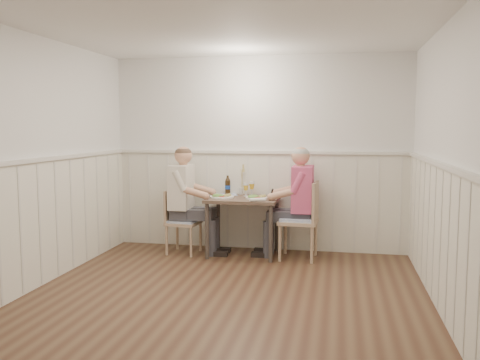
{
  "coord_description": "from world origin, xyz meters",
  "views": [
    {
      "loc": [
        1.07,
        -4.52,
        1.66
      ],
      "look_at": [
        -0.14,
        1.64,
        1.0
      ],
      "focal_mm": 38.0,
      "sensor_mm": 36.0,
      "label": 1
    }
  ],
  "objects": [
    {
      "name": "ground_plane",
      "position": [
        0.0,
        0.0,
        0.0
      ],
      "size": [
        4.5,
        4.5,
        0.0
      ],
      "primitive_type": "plane",
      "color": "#492D1F"
    },
    {
      "name": "room_shell",
      "position": [
        0.0,
        0.0,
        1.52
      ],
      "size": [
        4.04,
        4.54,
        2.6
      ],
      "color": "white",
      "rests_on": "ground"
    },
    {
      "name": "wainscot",
      "position": [
        0.0,
        0.69,
        0.69
      ],
      "size": [
        4.0,
        4.49,
        1.34
      ],
      "color": "silver",
      "rests_on": "ground"
    },
    {
      "name": "dining_table",
      "position": [
        -0.14,
        1.84,
        0.65
      ],
      "size": [
        0.9,
        0.7,
        0.75
      ],
      "color": "#4A3F35",
      "rests_on": "ground"
    },
    {
      "name": "chair_right",
      "position": [
        0.64,
        1.78,
        0.53
      ],
      "size": [
        0.49,
        0.49,
        0.98
      ],
      "color": "#9C8067",
      "rests_on": "ground"
    },
    {
      "name": "chair_left",
      "position": [
        -0.97,
        1.78,
        0.45
      ],
      "size": [
        0.43,
        0.43,
        0.84
      ],
      "color": "#9C8067",
      "rests_on": "ground"
    },
    {
      "name": "man_in_pink",
      "position": [
        0.58,
        1.86,
        0.6
      ],
      "size": [
        0.66,
        0.46,
        1.44
      ],
      "color": "#3F3F47",
      "rests_on": "ground"
    },
    {
      "name": "diner_cream",
      "position": [
        -0.91,
        1.8,
        0.6
      ],
      "size": [
        0.66,
        0.46,
        1.43
      ],
      "color": "#3F3F47",
      "rests_on": "ground"
    },
    {
      "name": "plate_man",
      "position": [
        0.05,
        1.78,
        0.77
      ],
      "size": [
        0.3,
        0.3,
        0.07
      ],
      "color": "white",
      "rests_on": "dining_table"
    },
    {
      "name": "plate_diner",
      "position": [
        -0.42,
        1.77,
        0.77
      ],
      "size": [
        0.31,
        0.31,
        0.08
      ],
      "color": "white",
      "rests_on": "dining_table"
    },
    {
      "name": "beer_glass_a",
      "position": [
        -0.07,
        2.09,
        0.88
      ],
      "size": [
        0.07,
        0.07,
        0.19
      ],
      "color": "silver",
      "rests_on": "dining_table"
    },
    {
      "name": "beer_glass_b",
      "position": [
        -0.13,
        1.99,
        0.87
      ],
      "size": [
        0.07,
        0.07,
        0.17
      ],
      "color": "silver",
      "rests_on": "dining_table"
    },
    {
      "name": "beer_bottle",
      "position": [
        -0.4,
        2.11,
        0.86
      ],
      "size": [
        0.07,
        0.07,
        0.26
      ],
      "color": "black",
      "rests_on": "dining_table"
    },
    {
      "name": "rolled_napkin",
      "position": [
        0.1,
        1.56,
        0.77
      ],
      "size": [
        0.2,
        0.12,
        0.04
      ],
      "color": "white",
      "rests_on": "dining_table"
    },
    {
      "name": "grass_vase",
      "position": [
        -0.22,
        2.15,
        0.94
      ],
      "size": [
        0.05,
        0.05,
        0.43
      ],
      "color": "silver",
      "rests_on": "dining_table"
    },
    {
      "name": "gingham_mat",
      "position": [
        -0.42,
        2.07,
        0.75
      ],
      "size": [
        0.36,
        0.32,
        0.01
      ],
      "color": "#6986C6",
      "rests_on": "dining_table"
    }
  ]
}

